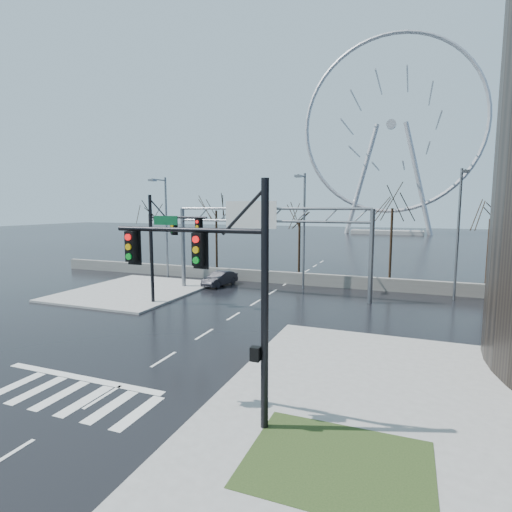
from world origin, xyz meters
The scene contains 18 objects.
ground centered at (0.00, 0.00, 0.00)m, with size 260.00×260.00×0.00m, color black.
sidewalk_right_ext centered at (10.00, 2.00, 0.07)m, with size 12.00×10.00×0.15m, color gray.
sidewalk_far centered at (-11.00, 12.00, 0.07)m, with size 10.00×12.00×0.15m, color gray.
grass_strip centered at (9.00, -5.00, 0.15)m, with size 5.00×4.00×0.02m, color #243716.
barrier_wall centered at (0.00, 20.00, 0.55)m, with size 52.00×0.50×1.10m, color slate.
signal_mast_near centered at (5.14, -4.04, 4.87)m, with size 5.52×0.41×8.00m.
signal_mast_far centered at (-5.87, 8.96, 4.83)m, with size 4.72×0.41×8.00m.
sign_gantry centered at (-0.38, 14.96, 5.18)m, with size 16.36×0.40×7.60m.
streetlight_left centered at (-12.00, 18.16, 5.89)m, with size 0.50×2.55×10.00m.
streetlight_mid centered at (2.00, 18.16, 5.89)m, with size 0.50×2.55×10.00m.
streetlight_right centered at (14.00, 18.16, 5.89)m, with size 0.50×2.55×10.00m.
tree_far_left centered at (-18.00, 24.00, 5.57)m, with size 3.50×3.50×7.00m.
tree_left centered at (-9.00, 23.50, 5.98)m, with size 3.75×3.75×7.50m.
tree_center centered at (0.00, 24.50, 5.17)m, with size 3.25×3.25×6.50m.
tree_right centered at (9.00, 23.50, 6.22)m, with size 3.90×3.90×7.80m.
tree_far_right centered at (17.00, 24.00, 5.41)m, with size 3.40×3.40×6.80m.
ferris_wheel centered at (5.00, 95.00, 26.13)m, with size 45.00×6.00×50.91m.
car centered at (-5.40, 16.93, 0.65)m, with size 1.37×3.94×1.30m, color black.
Camera 1 is at (10.56, -15.28, 7.15)m, focal length 28.00 mm.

